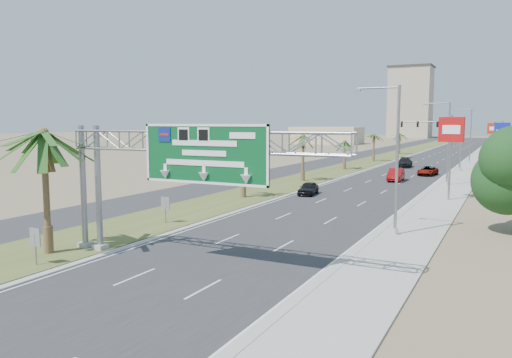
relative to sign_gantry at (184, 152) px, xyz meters
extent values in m
plane|color=#8C7A59|center=(1.06, -9.93, -6.06)|extent=(600.00, 600.00, 0.00)
cube|color=#28282B|center=(1.06, 100.07, -6.05)|extent=(12.00, 300.00, 0.02)
cube|color=#9E9B93|center=(9.56, 100.07, -6.01)|extent=(4.00, 300.00, 0.10)
cube|color=#4D5826|center=(-8.94, 100.07, -6.00)|extent=(7.00, 300.00, 0.12)
cube|color=#28282B|center=(-15.94, 100.07, -6.05)|extent=(8.00, 300.00, 0.02)
cylinder|color=gray|center=(-6.14, 0.07, -2.36)|extent=(0.36, 0.36, 7.40)
cylinder|color=gray|center=(-7.34, 0.07, -2.36)|extent=(0.36, 0.36, 7.40)
cube|color=#9E9B93|center=(-6.14, 0.07, -5.86)|extent=(0.70, 0.70, 0.40)
cube|color=#9E9B93|center=(-7.34, 0.07, -5.86)|extent=(0.70, 0.70, 0.40)
cube|color=#084B21|center=(1.56, -0.41, -0.06)|extent=(7.20, 0.12, 3.00)
cube|color=navy|center=(-0.84, -0.49, 0.89)|extent=(0.75, 0.03, 0.75)
cone|color=white|center=(1.56, -0.49, -1.21)|extent=(0.56, 0.56, 0.45)
cylinder|color=brown|center=(-8.14, -1.93, -2.56)|extent=(0.36, 0.36, 7.00)
cylinder|color=brown|center=(-8.14, -1.93, -5.22)|extent=(0.54, 0.54, 1.68)
cylinder|color=brown|center=(-8.44, 22.07, -3.56)|extent=(0.36, 0.36, 5.00)
cylinder|color=brown|center=(-8.44, 22.07, -5.46)|extent=(0.54, 0.54, 1.20)
cylinder|color=brown|center=(-8.44, 38.07, -3.16)|extent=(0.36, 0.36, 5.80)
cylinder|color=brown|center=(-8.44, 38.07, -5.36)|extent=(0.54, 0.54, 1.39)
cylinder|color=brown|center=(-8.44, 56.07, -3.81)|extent=(0.36, 0.36, 4.50)
cylinder|color=brown|center=(-8.44, 56.07, -5.52)|extent=(0.54, 0.54, 1.08)
cylinder|color=brown|center=(-8.44, 75.07, -3.46)|extent=(0.36, 0.36, 5.20)
cylinder|color=brown|center=(-8.44, 75.07, -5.43)|extent=(0.54, 0.54, 1.25)
cylinder|color=brown|center=(-8.44, 100.07, -3.66)|extent=(0.36, 0.36, 4.80)
cylinder|color=brown|center=(-8.44, 100.07, -5.48)|extent=(0.54, 0.54, 1.15)
cylinder|color=gray|center=(8.56, 12.07, -1.06)|extent=(0.20, 0.20, 10.00)
cylinder|color=gray|center=(7.16, 12.07, 3.79)|extent=(2.80, 0.12, 0.12)
cube|color=slate|center=(5.76, 12.07, 3.69)|extent=(0.50, 0.22, 0.18)
cylinder|color=#9E9B93|center=(8.56, 12.07, -5.81)|extent=(0.44, 0.44, 0.50)
cylinder|color=gray|center=(8.56, 42.07, -1.06)|extent=(0.20, 0.20, 10.00)
cylinder|color=gray|center=(7.16, 42.07, 3.79)|extent=(2.80, 0.12, 0.12)
cube|color=slate|center=(5.76, 42.07, 3.69)|extent=(0.50, 0.22, 0.18)
cylinder|color=#9E9B93|center=(8.56, 42.07, -5.81)|extent=(0.44, 0.44, 0.50)
cylinder|color=gray|center=(8.56, 78.07, -1.06)|extent=(0.20, 0.20, 10.00)
cylinder|color=gray|center=(7.16, 78.07, 3.79)|extent=(2.80, 0.12, 0.12)
cube|color=slate|center=(5.76, 78.07, 3.69)|extent=(0.50, 0.22, 0.18)
cylinder|color=#9E9B93|center=(8.56, 78.07, -5.81)|extent=(0.44, 0.44, 0.50)
cylinder|color=gray|center=(8.26, 62.07, -2.06)|extent=(0.28, 0.28, 8.00)
cylinder|color=gray|center=(3.26, 62.07, 1.64)|extent=(10.00, 0.18, 0.18)
cube|color=black|center=(4.76, 61.87, 1.24)|extent=(0.32, 0.18, 0.95)
cube|color=black|center=(1.76, 61.87, 1.24)|extent=(0.32, 0.18, 0.95)
cube|color=black|center=(-0.74, 61.87, 1.24)|extent=(0.32, 0.18, 0.95)
sphere|color=red|center=(4.76, 61.75, 1.54)|extent=(0.22, 0.22, 0.22)
imported|color=black|center=(8.26, 62.07, 0.94)|extent=(0.16, 0.16, 0.60)
cylinder|color=#9E9B93|center=(8.26, 62.07, -5.76)|extent=(0.56, 0.56, 0.60)
cylinder|color=gray|center=(-6.74, -3.93, -5.16)|extent=(0.08, 0.08, 1.80)
cube|color=slate|center=(-6.74, -3.93, -4.46)|extent=(0.75, 0.06, 0.95)
cylinder|color=gray|center=(-7.44, 8.07, -5.16)|extent=(0.08, 0.08, 1.80)
cube|color=slate|center=(-7.44, 8.07, -4.46)|extent=(0.75, 0.06, 0.95)
cube|color=tan|center=(-30.94, 240.07, 11.44)|extent=(20.00, 16.00, 35.00)
cube|color=#CCB48A|center=(-43.94, 150.07, -3.06)|extent=(24.00, 14.00, 6.00)
imported|color=black|center=(-3.51, 27.30, -5.38)|extent=(2.06, 4.14, 1.36)
imported|color=maroon|center=(2.11, 44.17, -5.25)|extent=(2.04, 4.99, 1.61)
imported|color=gray|center=(4.79, 53.17, -5.41)|extent=(2.59, 4.85, 1.30)
imported|color=black|center=(-0.72, 65.36, -5.25)|extent=(2.73, 5.73, 1.61)
cylinder|color=gray|center=(10.06, 29.89, -1.91)|extent=(0.20, 0.20, 8.30)
cube|color=#AC0D0E|center=(10.06, 29.89, 0.84)|extent=(2.41, 0.81, 2.40)
cube|color=white|center=(10.06, 29.71, 0.84)|extent=(1.65, 0.40, 0.84)
cylinder|color=gray|center=(14.06, 54.79, -2.17)|extent=(0.20, 0.20, 7.77)
cube|color=#101E96|center=(14.06, 54.79, 0.01)|extent=(2.02, 0.49, 3.00)
cube|color=white|center=(14.06, 54.61, 0.01)|extent=(1.40, 0.17, 1.05)
cylinder|color=gray|center=(12.70, 69.96, -2.21)|extent=(0.20, 0.20, 7.69)
cube|color=#A9230D|center=(12.70, 69.96, 0.53)|extent=(2.22, 0.52, 1.80)
cube|color=white|center=(12.70, 69.78, 0.53)|extent=(1.54, 0.20, 0.63)
camera|label=1|loc=(15.19, -21.43, 1.51)|focal=35.00mm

